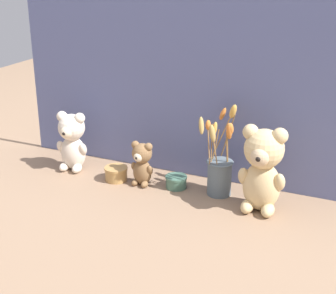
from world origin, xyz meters
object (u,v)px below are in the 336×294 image
object	(u,v)px
teddy_bear_large	(262,168)
flower_vase	(220,169)
teddy_bear_medium	(72,140)
decorative_tin_short	(116,174)
decorative_tin_tall	(176,182)
teddy_bear_small	(142,163)

from	to	relation	value
teddy_bear_large	flower_vase	distance (m)	0.19
teddy_bear_medium	flower_vase	world-z (taller)	flower_vase
flower_vase	decorative_tin_short	bearing A→B (deg)	-172.72
teddy_bear_large	decorative_tin_short	world-z (taller)	teddy_bear_large
teddy_bear_medium	decorative_tin_short	xyz separation A→B (m)	(0.21, -0.02, -0.10)
flower_vase	decorative_tin_short	world-z (taller)	flower_vase
decorative_tin_tall	teddy_bear_large	bearing A→B (deg)	-7.20
teddy_bear_large	flower_vase	xyz separation A→B (m)	(-0.17, 0.06, -0.06)
teddy_bear_medium	teddy_bear_small	world-z (taller)	teddy_bear_medium
teddy_bear_small	decorative_tin_short	size ratio (longest dim) A/B	1.91
decorative_tin_tall	decorative_tin_short	bearing A→B (deg)	-171.63
teddy_bear_medium	teddy_bear_small	bearing A→B (deg)	-2.35
flower_vase	decorative_tin_tall	world-z (taller)	flower_vase
flower_vase	decorative_tin_short	size ratio (longest dim) A/B	3.66
flower_vase	teddy_bear_medium	bearing A→B (deg)	-177.16
teddy_bear_small	decorative_tin_short	distance (m)	0.13
teddy_bear_medium	decorative_tin_short	world-z (taller)	teddy_bear_medium
teddy_bear_medium	teddy_bear_small	distance (m)	0.32
teddy_bear_large	teddy_bear_small	xyz separation A→B (m)	(-0.46, 0.01, -0.07)
teddy_bear_small	decorative_tin_tall	world-z (taller)	teddy_bear_small
teddy_bear_medium	decorative_tin_short	bearing A→B (deg)	-5.68
teddy_bear_large	flower_vase	size ratio (longest dim) A/B	0.92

